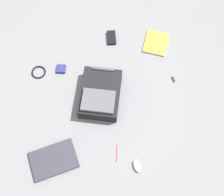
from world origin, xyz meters
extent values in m
plane|color=slate|center=(0.00, 0.00, 0.00)|extent=(4.08, 4.08, 0.00)
cube|color=black|center=(-0.06, 0.02, 0.07)|extent=(0.39, 0.47, 0.13)
cube|color=#4C4C51|center=(-0.07, -0.07, 0.15)|extent=(0.29, 0.23, 0.04)
cylinder|color=#4C4C51|center=(-0.02, 0.21, 0.14)|extent=(0.19, 0.05, 0.02)
cube|color=#24242C|center=(-0.45, -0.48, 0.01)|extent=(0.40, 0.32, 0.02)
cube|color=#2D2D38|center=(-0.45, -0.48, 0.03)|extent=(0.39, 0.32, 0.01)
cube|color=silver|center=(0.48, 0.51, 0.01)|extent=(0.26, 0.28, 0.02)
cube|color=yellow|center=(0.48, 0.51, 0.02)|extent=(0.27, 0.29, 0.00)
ellipsoid|color=silver|center=(0.19, -0.57, 0.02)|extent=(0.08, 0.11, 0.04)
torus|color=black|center=(-0.58, 0.29, 0.01)|extent=(0.13, 0.13, 0.01)
cube|color=black|center=(0.08, 0.59, 0.01)|extent=(0.08, 0.14, 0.03)
cylinder|color=red|center=(0.04, -0.46, 0.00)|extent=(0.03, 0.14, 0.01)
cube|color=navy|center=(-0.39, 0.31, 0.01)|extent=(0.09, 0.09, 0.03)
cube|color=black|center=(0.58, 0.14, 0.00)|extent=(0.03, 0.06, 0.01)
camera|label=1|loc=(-0.03, -0.85, 2.17)|focal=44.51mm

